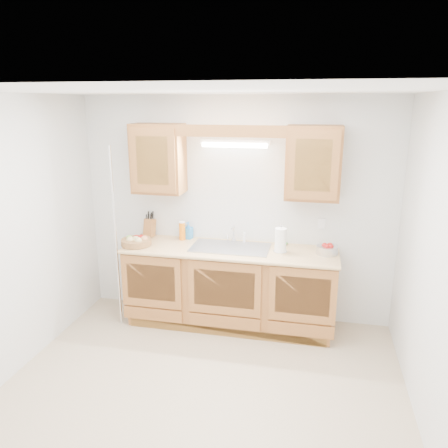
% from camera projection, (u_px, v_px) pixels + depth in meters
% --- Properties ---
extents(room, '(3.52, 3.50, 2.50)m').
position_uv_depth(room, '(201.00, 254.00, 3.49)').
color(room, tan).
rests_on(room, ground).
extents(base_cabinets, '(2.20, 0.60, 0.86)m').
position_uv_depth(base_cabinets, '(230.00, 287.00, 4.84)').
color(base_cabinets, '#A0642F').
rests_on(base_cabinets, ground).
extents(countertop, '(2.30, 0.63, 0.04)m').
position_uv_depth(countertop, '(230.00, 250.00, 4.70)').
color(countertop, tan).
rests_on(countertop, base_cabinets).
extents(upper_cabinet_left, '(0.55, 0.33, 0.75)m').
position_uv_depth(upper_cabinet_left, '(158.00, 159.00, 4.76)').
color(upper_cabinet_left, '#A0642F').
rests_on(upper_cabinet_left, room).
extents(upper_cabinet_right, '(0.55, 0.33, 0.75)m').
position_uv_depth(upper_cabinet_right, '(313.00, 163.00, 4.42)').
color(upper_cabinet_right, '#A0642F').
rests_on(upper_cabinet_right, room).
extents(valance, '(2.20, 0.05, 0.12)m').
position_uv_depth(valance, '(230.00, 131.00, 4.37)').
color(valance, '#A0642F').
rests_on(valance, room).
extents(fluorescent_fixture, '(0.76, 0.08, 0.08)m').
position_uv_depth(fluorescent_fixture, '(235.00, 143.00, 4.62)').
color(fluorescent_fixture, white).
rests_on(fluorescent_fixture, room).
extents(sink, '(0.84, 0.46, 0.36)m').
position_uv_depth(sink, '(230.00, 254.00, 4.74)').
color(sink, '#9E9EA3').
rests_on(sink, countertop).
extents(wire_shelf_pole, '(0.03, 0.03, 2.00)m').
position_uv_depth(wire_shelf_pole, '(116.00, 239.00, 4.68)').
color(wire_shelf_pole, silver).
rests_on(wire_shelf_pole, ground).
extents(outlet_plate, '(0.08, 0.01, 0.12)m').
position_uv_depth(outlet_plate, '(321.00, 224.00, 4.72)').
color(outlet_plate, white).
rests_on(outlet_plate, room).
extents(fruit_basket, '(0.44, 0.44, 0.10)m').
position_uv_depth(fruit_basket, '(136.00, 241.00, 4.80)').
color(fruit_basket, '#9C6F3F').
rests_on(fruit_basket, countertop).
extents(knife_block, '(0.11, 0.18, 0.31)m').
position_uv_depth(knife_block, '(150.00, 227.00, 5.09)').
color(knife_block, '#A0642F').
rests_on(knife_block, countertop).
extents(orange_canister, '(0.09, 0.09, 0.21)m').
position_uv_depth(orange_canister, '(182.00, 231.00, 4.97)').
color(orange_canister, orange).
rests_on(orange_canister, countertop).
extents(soap_bottle, '(0.10, 0.10, 0.19)m').
position_uv_depth(soap_bottle, '(188.00, 230.00, 5.02)').
color(soap_bottle, '#2A84D2').
rests_on(soap_bottle, countertop).
extents(sponge, '(0.12, 0.09, 0.02)m').
position_uv_depth(sponge, '(282.00, 244.00, 4.82)').
color(sponge, '#CC333F').
rests_on(sponge, countertop).
extents(paper_towel, '(0.15, 0.15, 0.31)m').
position_uv_depth(paper_towel, '(281.00, 240.00, 4.55)').
color(paper_towel, silver).
rests_on(paper_towel, countertop).
extents(apple_bowl, '(0.24, 0.24, 0.12)m').
position_uv_depth(apple_bowl, '(327.00, 249.00, 4.52)').
color(apple_bowl, silver).
rests_on(apple_bowl, countertop).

